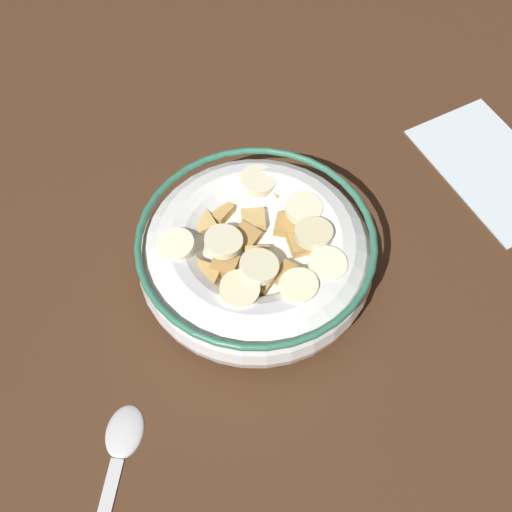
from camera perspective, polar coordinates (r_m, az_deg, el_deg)
The scene contains 4 objects.
ground_plane at distance 61.86cm, azimuth -0.00°, elevation -2.00°, with size 137.47×137.47×2.00cm, color #472B19.
cereal_bowl at distance 58.34cm, azimuth 0.02°, elevation 0.04°, with size 19.68×19.68×6.36cm.
spoon at distance 55.02cm, azimuth -11.29°, elevation -16.03°, with size 15.89×5.47×0.80cm.
folded_napkin at distance 71.55cm, azimuth 18.73°, elevation 6.78°, with size 16.00×9.60×0.30cm, color silver.
Camera 1 is at (-31.52, 2.69, 52.16)cm, focal length 49.16 mm.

